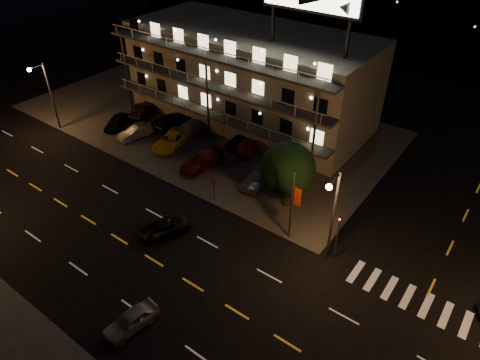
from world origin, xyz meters
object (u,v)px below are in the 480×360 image
Objects in this scene: lot_car_7 at (194,126)px; road_car_west at (167,226)px; lot_car_2 at (171,141)px; lot_car_4 at (257,177)px; tree at (287,171)px; road_car_east at (131,321)px.

road_car_west is (9.38, -14.06, -0.25)m from lot_car_7.
lot_car_4 is (11.40, -0.16, 0.05)m from lot_car_2.
road_car_east is (-1.43, -16.75, -3.18)m from tree.
lot_car_2 is 1.06× the size of lot_car_7.
lot_car_2 is at bearing 175.29° from tree.
lot_car_4 is 1.01× the size of road_car_west.
lot_car_7 is (-11.64, 4.25, -0.05)m from lot_car_4.
road_car_east is (2.37, -17.84, -0.26)m from lot_car_4.
lot_car_4 is at bearing -81.35° from road_car_west.
lot_car_7 is at bearing 78.55° from lot_car_2.
lot_car_4 is (-3.80, 1.09, -2.92)m from tree.
lot_car_7 is 16.90m from road_car_west.
lot_car_2 reaches higher than lot_car_7.
road_car_east is 9.27m from road_car_west.
tree is 1.40× the size of road_car_west.
lot_car_4 is 12.39m from lot_car_7.
tree is at bearing 92.11° from road_car_east.
lot_car_7 is at bearing -34.67° from road_car_west.
lot_car_2 is at bearing 134.39° from road_car_east.
lot_car_2 is 4.09m from lot_car_7.
lot_car_4 reaches higher than road_car_east.
road_car_west is (-2.26, -9.81, -0.30)m from lot_car_4.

